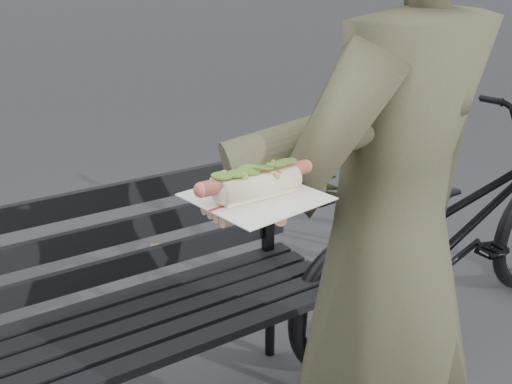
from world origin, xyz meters
The scene contains 4 objects.
park_bench centered at (0.08, 0.88, 0.52)m, with size 1.50×0.44×0.88m.
bicycle centered at (1.57, 0.75, 0.47)m, with size 0.63×1.79×0.94m, color black.
person centered at (0.49, 0.12, 0.91)m, with size 0.67×0.44×1.82m, color #41402B.
held_hotdog centered at (0.27, 0.09, 1.23)m, with size 0.64×0.31×0.20m.
Camera 1 is at (-0.43, -0.74, 1.55)m, focal length 42.00 mm.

